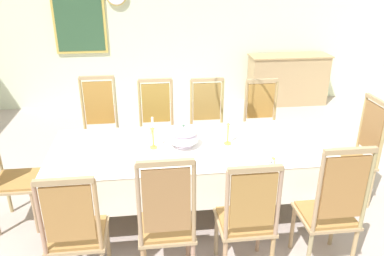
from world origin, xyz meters
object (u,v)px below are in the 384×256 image
Objects in this scene: chair_north_b at (157,126)px; spoon_primary at (274,159)px; soup_tureen at (183,136)px; bowl_near_left at (262,160)px; bowl_near_right at (161,129)px; chair_head_west at (7,173)px; spoon_secondary at (151,130)px; candlestick_east at (228,132)px; sideboard at (288,80)px; dining_table at (191,153)px; chair_south_d at (331,208)px; candlestick_west at (153,136)px; chair_south_c at (247,218)px; framed_painting at (78,7)px; chair_south_a at (76,231)px; chair_north_a at (100,127)px; chair_north_c at (208,124)px; chair_north_d at (262,122)px; chair_south_b at (167,221)px; chair_head_east at (357,151)px.

spoon_primary is (1.02, -1.33, 0.18)m from chair_north_b.
bowl_near_left is (0.67, -0.41, -0.09)m from soup_tureen.
bowl_near_right is (-0.87, 0.82, 0.00)m from bowl_near_left.
spoon_secondary is at bearing 107.75° from chair_head_west.
sideboard is at bearing 60.23° from candlestick_east.
chair_south_d is (1.02, -0.95, -0.08)m from dining_table.
bowl_near_left is at bearing -60.06° from candlestick_east.
chair_south_d is 3.67× the size of candlestick_west.
chair_south_c is at bearing 65.64° from chair_head_west.
spoon_primary is 0.12× the size of sideboard.
chair_south_d is 5.14m from framed_painting.
chair_south_a is 0.91× the size of chair_south_d.
chair_north_a reaches higher than chair_south_c.
chair_north_c is at bearing 109.98° from chair_south_d.
chair_head_west is (-1.45, -0.95, -0.01)m from chair_north_b.
spoon_primary is (0.79, -0.38, -0.11)m from soup_tureen.
chair_north_a reaches higher than chair_north_d.
bowl_near_left is (2.36, -0.41, 0.19)m from chair_head_west.
candlestick_east is at bearing -26.78° from spoon_secondary.
spoon_secondary is at bearing 81.50° from chair_north_b.
chair_south_b reaches higher than chair_head_west.
spoon_secondary is (-0.08, -0.51, 0.18)m from chair_north_b.
bowl_near_right reaches higher than dining_table.
chair_north_d is at bearing 108.79° from chair_head_west.
candlestick_west reaches higher than sideboard.
candlestick_west is at bearing 126.36° from chair_south_c.
dining_table is 2.26× the size of chair_north_a.
spoon_secondary is at bearing 130.51° from dining_table.
chair_north_a is 6.70× the size of spoon_secondary.
candlestick_west is (-0.29, -0.00, 0.01)m from soup_tureen.
chair_south_a reaches higher than bowl_near_right.
soup_tureen is at bearing 138.95° from chair_south_d.
spoon_primary is at bearing -19.39° from candlestick_west.
soup_tureen is at bearing 0.00° from candlestick_west.
chair_south_d reaches higher than chair_head_east.
candlestick_east is at bearing 87.79° from chair_south_c.
chair_north_b is at bearing 41.64° from sideboard.
chair_south_a reaches higher than sideboard.
sideboard is at bearing 74.40° from chair_south_d.
soup_tureen is 0.44m from candlestick_east.
chair_north_b reaches higher than chair_south_a.
chair_head_east reaches higher than sideboard.
chair_north_a is 2.09m from bowl_near_left.
candlestick_east is at bearing 0.00° from candlestick_west.
bowl_near_right is at bearing 93.44° from chair_north_b.
bowl_near_right is 0.91× the size of spoon_primary.
chair_south_d is 1.02× the size of chair_head_east.
chair_south_c is at bearing 123.45° from chair_head_east.
dining_table is at bearing 145.87° from bowl_near_left.
bowl_near_left is 3.88m from sideboard.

